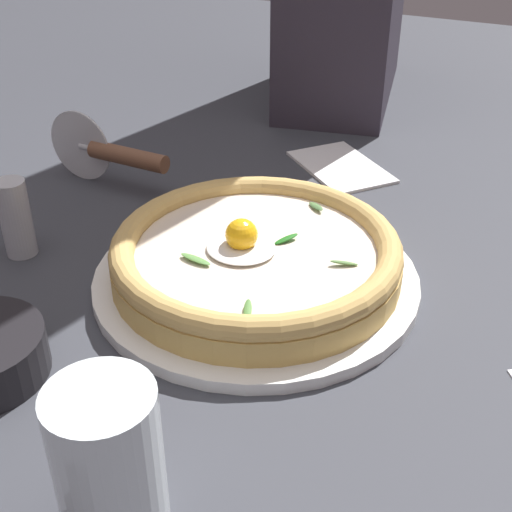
{
  "coord_description": "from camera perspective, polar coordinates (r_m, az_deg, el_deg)",
  "views": [
    {
      "loc": [
        0.27,
        -0.48,
        0.38
      ],
      "look_at": [
        0.03,
        0.02,
        0.03
      ],
      "focal_mm": 48.27,
      "sensor_mm": 36.0,
      "label": 1
    }
  ],
  "objects": [
    {
      "name": "pizza_cutter",
      "position": [
        0.86,
        -11.84,
        8.36
      ],
      "size": [
        0.17,
        0.03,
        0.09
      ],
      "color": "silver",
      "rests_on": "ground"
    },
    {
      "name": "drinking_glass",
      "position": [
        0.45,
        -12.02,
        -16.97
      ],
      "size": [
        0.07,
        0.07,
        0.11
      ],
      "color": "silver",
      "rests_on": "ground"
    },
    {
      "name": "folded_napkin",
      "position": [
        0.92,
        7.04,
        7.46
      ],
      "size": [
        0.16,
        0.16,
        0.01
      ],
      "primitive_type": "cube",
      "rotation": [
        0.0,
        0.0,
        2.44
      ],
      "color": "white",
      "rests_on": "ground"
    },
    {
      "name": "pizza_plate",
      "position": [
        0.67,
        -0.0,
        -1.88
      ],
      "size": [
        0.32,
        0.32,
        0.01
      ],
      "primitive_type": "cylinder",
      "color": "white",
      "rests_on": "ground"
    },
    {
      "name": "pepper_shaker",
      "position": [
        0.75,
        -19.28,
        2.98
      ],
      "size": [
        0.03,
        0.03,
        0.08
      ],
      "primitive_type": "cylinder",
      "color": "silver",
      "rests_on": "ground"
    },
    {
      "name": "pizza",
      "position": [
        0.66,
        -0.02,
        0.13
      ],
      "size": [
        0.28,
        0.28,
        0.06
      ],
      "color": "tan",
      "rests_on": "pizza_plate"
    },
    {
      "name": "ground_plane",
      "position": [
        0.68,
        -2.82,
        -3.62
      ],
      "size": [
        2.4,
        2.4,
        0.03
      ],
      "primitive_type": "cube",
      "color": "#373940",
      "rests_on": "ground"
    }
  ]
}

